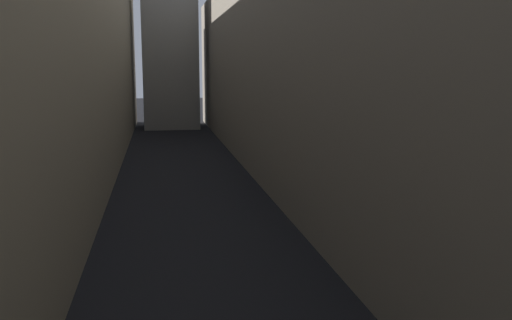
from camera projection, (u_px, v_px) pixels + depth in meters
The scene contains 3 objects.
ground_plane at pixel (190, 196), 38.79m from camera, with size 264.00×264.00×0.00m, color black.
building_block_left at pixel (2, 44), 36.90m from camera, with size 13.41×108.00×21.01m, color gray.
building_block_right at pixel (343, 61), 41.22m from camera, with size 12.46×108.00×18.78m, color gray.
Camera 1 is at (-2.02, 9.92, 8.86)m, focal length 38.73 mm.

